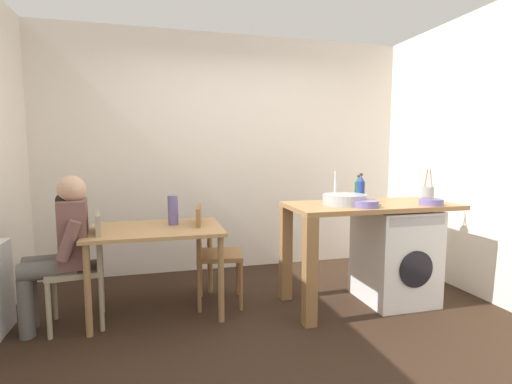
% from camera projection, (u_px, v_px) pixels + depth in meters
% --- Properties ---
extents(ground_plane, '(5.46, 5.46, 0.00)m').
position_uv_depth(ground_plane, '(273.00, 332.00, 2.92)').
color(ground_plane, black).
extents(wall_back, '(4.60, 0.10, 2.70)m').
position_uv_depth(wall_back, '(230.00, 154.00, 4.46)').
color(wall_back, silver).
rests_on(wall_back, ground_plane).
extents(wall_counter_side, '(0.10, 3.80, 2.70)m').
position_uv_depth(wall_counter_side, '(510.00, 155.00, 3.31)').
color(wall_counter_side, silver).
rests_on(wall_counter_side, ground_plane).
extents(dining_table, '(1.10, 0.76, 0.74)m').
position_uv_depth(dining_table, '(156.00, 239.00, 3.23)').
color(dining_table, tan).
rests_on(dining_table, ground_plane).
extents(chair_person_seat, '(0.45, 0.45, 0.90)m').
position_uv_depth(chair_person_seat, '(86.00, 262.00, 3.02)').
color(chair_person_seat, gray).
rests_on(chair_person_seat, ground_plane).
extents(chair_opposite, '(0.45, 0.45, 0.90)m').
position_uv_depth(chair_opposite, '(211.00, 249.00, 3.42)').
color(chair_opposite, olive).
rests_on(chair_opposite, ground_plane).
extents(seated_person, '(0.52, 0.53, 1.20)m').
position_uv_depth(seated_person, '(62.00, 244.00, 2.95)').
color(seated_person, '#595651').
rests_on(seated_person, ground_plane).
extents(kitchen_counter, '(1.50, 0.68, 0.92)m').
position_uv_depth(kitchen_counter, '(349.00, 222.00, 3.36)').
color(kitchen_counter, '#9E7042').
rests_on(kitchen_counter, ground_plane).
extents(washing_machine, '(0.60, 0.61, 0.86)m').
position_uv_depth(washing_machine, '(395.00, 255.00, 3.51)').
color(washing_machine, white).
rests_on(washing_machine, ground_plane).
extents(sink_basin, '(0.38, 0.38, 0.09)m').
position_uv_depth(sink_basin, '(344.00, 199.00, 3.32)').
color(sink_basin, '#9EA0A5').
rests_on(sink_basin, kitchen_counter).
extents(tap, '(0.02, 0.02, 0.28)m').
position_uv_depth(tap, '(335.00, 187.00, 3.49)').
color(tap, '#B2B2B7').
rests_on(tap, kitchen_counter).
extents(bottle_tall_green, '(0.07, 0.07, 0.27)m').
position_uv_depth(bottle_tall_green, '(361.00, 189.00, 3.44)').
color(bottle_tall_green, navy).
rests_on(bottle_tall_green, kitchen_counter).
extents(bottle_squat_brown, '(0.07, 0.07, 0.24)m').
position_uv_depth(bottle_squat_brown, '(358.00, 189.00, 3.65)').
color(bottle_squat_brown, '#19592D').
rests_on(bottle_squat_brown, kitchen_counter).
extents(mixing_bowl, '(0.21, 0.21, 0.06)m').
position_uv_depth(mixing_bowl, '(366.00, 204.00, 3.16)').
color(mixing_bowl, slate).
rests_on(mixing_bowl, kitchen_counter).
extents(utensil_crock, '(0.11, 0.11, 0.30)m').
position_uv_depth(utensil_crock, '(428.00, 193.00, 3.59)').
color(utensil_crock, gray).
rests_on(utensil_crock, kitchen_counter).
extents(colander, '(0.20, 0.20, 0.06)m').
position_uv_depth(colander, '(431.00, 201.00, 3.29)').
color(colander, slate).
rests_on(colander, kitchen_counter).
extents(vase, '(0.09, 0.09, 0.26)m').
position_uv_depth(vase, '(173.00, 210.00, 3.34)').
color(vase, slate).
rests_on(vase, dining_table).
extents(scissors, '(0.15, 0.06, 0.01)m').
position_uv_depth(scissors, '(372.00, 205.00, 3.29)').
color(scissors, '#B2B2B7').
rests_on(scissors, kitchen_counter).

